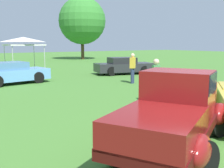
{
  "coord_description": "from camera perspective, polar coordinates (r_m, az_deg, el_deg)",
  "views": [
    {
      "loc": [
        -4.75,
        -3.55,
        2.28
      ],
      "look_at": [
        -0.61,
        2.46,
        1.17
      ],
      "focal_mm": 43.79,
      "sensor_mm": 36.0,
      "label": 1
    }
  ],
  "objects": [
    {
      "name": "ground_plane",
      "position": [
        6.35,
        17.82,
        -12.81
      ],
      "size": [
        120.0,
        120.0,
        0.0
      ],
      "primitive_type": "plane",
      "color": "#42752D"
    },
    {
      "name": "feature_pickup_truck",
      "position": [
        5.95,
        13.29,
        -5.31
      ],
      "size": [
        4.53,
        3.3,
        1.7
      ],
      "color": "#400B0B",
      "rests_on": "ground_plane"
    },
    {
      "name": "show_car_skyblue",
      "position": [
        16.17,
        -20.17,
        2.14
      ],
      "size": [
        4.09,
        2.25,
        1.22
      ],
      "color": "#669EDB",
      "rests_on": "ground_plane"
    },
    {
      "name": "show_car_charcoal",
      "position": [
        19.93,
        2.45,
        3.79
      ],
      "size": [
        4.47,
        2.71,
        1.22
      ],
      "color": "#28282D",
      "rests_on": "ground_plane"
    },
    {
      "name": "spectator_near_truck",
      "position": [
        10.27,
        9.14,
        0.89
      ],
      "size": [
        0.42,
        0.47,
        1.69
      ],
      "color": "#283351",
      "rests_on": "ground_plane"
    },
    {
      "name": "spectator_far_side",
      "position": [
        15.4,
        4.32,
        3.53
      ],
      "size": [
        0.46,
        0.43,
        1.69
      ],
      "color": "#283351",
      "rests_on": "ground_plane"
    },
    {
      "name": "canopy_tent_left_field",
      "position": [
        22.34,
        -17.99,
        8.58
      ],
      "size": [
        2.63,
        2.63,
        2.71
      ],
      "color": "#B7B7BC",
      "rests_on": "ground_plane"
    },
    {
      "name": "treeline_center",
      "position": [
        38.17,
        -6.25,
        12.98
      ],
      "size": [
        6.36,
        6.36,
        8.4
      ],
      "color": "#47331E",
      "rests_on": "ground_plane"
    }
  ]
}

